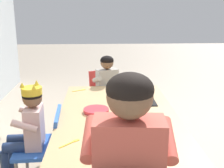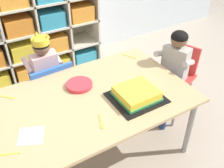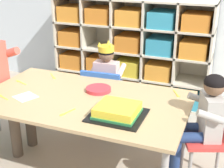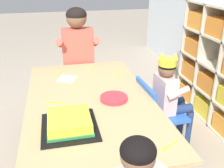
{
  "view_description": "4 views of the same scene",
  "coord_description": "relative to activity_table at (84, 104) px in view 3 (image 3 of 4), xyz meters",
  "views": [
    {
      "loc": [
        -1.93,
        0.13,
        1.32
      ],
      "look_at": [
        0.2,
        0.04,
        0.73
      ],
      "focal_mm": 45.62,
      "sensor_mm": 36.0,
      "label": 1
    },
    {
      "loc": [
        -0.54,
        -1.26,
        1.68
      ],
      "look_at": [
        0.22,
        -0.01,
        0.61
      ],
      "focal_mm": 41.94,
      "sensor_mm": 36.0,
      "label": 2
    },
    {
      "loc": [
        0.95,
        -1.86,
        1.5
      ],
      "look_at": [
        0.18,
        0.09,
        0.66
      ],
      "focal_mm": 51.37,
      "sensor_mm": 36.0,
      "label": 3
    },
    {
      "loc": [
        1.58,
        -0.2,
        1.38
      ],
      "look_at": [
        0.22,
        0.11,
        0.76
      ],
      "focal_mm": 41.04,
      "sensor_mm": 36.0,
      "label": 4
    }
  ],
  "objects": [
    {
      "name": "classroom_chair_guest_side",
      "position": [
        0.92,
        0.07,
        -0.11
      ],
      "size": [
        0.42,
        0.39,
        0.65
      ],
      "rotation": [
        0.0,
        0.0,
        -1.21
      ],
      "color": "red",
      "rests_on": "ground"
    },
    {
      "name": "fork_beside_plate_stack",
      "position": [
        0.6,
        0.32,
        0.05
      ],
      "size": [
        0.07,
        0.12,
        0.0
      ],
      "rotation": [
        0.0,
        0.0,
        2.06
      ],
      "color": "yellow",
      "rests_on": "activity_table"
    },
    {
      "name": "storage_cubby_shelf",
      "position": [
        -0.1,
        1.34,
        0.01
      ],
      "size": [
        1.7,
        0.39,
        1.1
      ],
      "color": "beige",
      "rests_on": "ground"
    },
    {
      "name": "paper_plate_stack",
      "position": [
        0.05,
        0.16,
        0.06
      ],
      "size": [
        0.19,
        0.19,
        0.03
      ],
      "primitive_type": "cylinder",
      "color": "#DB333D",
      "rests_on": "activity_table"
    },
    {
      "name": "child_with_crown",
      "position": [
        -0.07,
        0.64,
        -0.0
      ],
      "size": [
        0.3,
        0.31,
        0.82
      ],
      "rotation": [
        0.0,
        0.0,
        3.2
      ],
      "color": "beige",
      "rests_on": "ground"
    },
    {
      "name": "birthday_cake_on_tray",
      "position": [
        0.32,
        -0.16,
        0.08
      ],
      "size": [
        0.35,
        0.31,
        0.08
      ],
      "color": "black",
      "rests_on": "activity_table"
    },
    {
      "name": "guest_at_table_side",
      "position": [
        0.83,
        0.04,
        0.02
      ],
      "size": [
        0.34,
        0.34,
        0.83
      ],
      "rotation": [
        0.0,
        0.0,
        -1.21
      ],
      "color": "#B2ADA3",
      "rests_on": "ground"
    },
    {
      "name": "fork_by_napkin",
      "position": [
        -0.61,
        0.09,
        0.05
      ],
      "size": [
        0.13,
        0.06,
        0.0
      ],
      "rotation": [
        0.0,
        0.0,
        5.92
      ],
      "color": "yellow",
      "rests_on": "activity_table"
    },
    {
      "name": "fork_at_table_front_edge",
      "position": [
        -0.44,
        0.3,
        0.05
      ],
      "size": [
        0.11,
        0.11,
        0.0
      ],
      "rotation": [
        0.0,
        0.0,
        2.35
      ],
      "color": "yellow",
      "rests_on": "activity_table"
    },
    {
      "name": "fork_near_cake_tray",
      "position": [
        -0.0,
        -0.24,
        0.05
      ],
      "size": [
        0.06,
        0.13,
        0.0
      ],
      "rotation": [
        0.0,
        0.0,
        1.22
      ],
      "color": "yellow",
      "rests_on": "activity_table"
    },
    {
      "name": "classroom_chair_blue",
      "position": [
        -0.06,
        0.53,
        -0.14
      ],
      "size": [
        0.39,
        0.34,
        0.6
      ],
      "rotation": [
        0.0,
        0.0,
        3.2
      ],
      "color": "blue",
      "rests_on": "ground"
    },
    {
      "name": "fork_scattered_mid_table",
      "position": [
        -0.56,
        -0.19,
        0.05
      ],
      "size": [
        0.13,
        0.06,
        0.0
      ],
      "rotation": [
        0.0,
        0.0,
        5.91
      ],
      "color": "yellow",
      "rests_on": "activity_table"
    },
    {
      "name": "paper_napkin_square",
      "position": [
        -0.4,
        -0.13,
        0.05
      ],
      "size": [
        0.19,
        0.19,
        0.0
      ],
      "primitive_type": "cube",
      "rotation": [
        0.0,
        0.0,
        -0.42
      ],
      "color": "white",
      "rests_on": "activity_table"
    },
    {
      "name": "ground",
      "position": [
        0.0,
        0.0,
        -0.51
      ],
      "size": [
        16.0,
        16.0,
        0.0
      ],
      "primitive_type": "plane",
      "color": "tan"
    },
    {
      "name": "activity_table",
      "position": [
        0.0,
        0.0,
        0.0
      ],
      "size": [
        1.49,
        0.86,
        0.55
      ],
      "color": "tan",
      "rests_on": "ground"
    }
  ]
}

